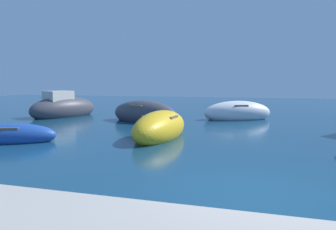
{
  "coord_description": "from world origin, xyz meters",
  "views": [
    {
      "loc": [
        0.07,
        -6.08,
        2.17
      ],
      "look_at": [
        -4.38,
        9.29,
        0.51
      ],
      "focal_mm": 33.76,
      "sensor_mm": 36.0,
      "label": 1
    }
  ],
  "objects": [
    {
      "name": "moored_boat_6",
      "position": [
        -8.46,
        3.16,
        0.25
      ],
      "size": [
        3.16,
        2.22,
        0.89
      ],
      "rotation": [
        0.0,
        0.0,
        3.6
      ],
      "color": "#1E479E",
      "rests_on": "ground"
    },
    {
      "name": "ground",
      "position": [
        0.0,
        0.0,
        0.0
      ],
      "size": [
        80.0,
        80.0,
        0.0
      ],
      "primitive_type": "plane",
      "color": "navy"
    },
    {
      "name": "moored_boat_3",
      "position": [
        -3.63,
        5.61,
        0.38
      ],
      "size": [
        1.76,
        4.18,
        1.38
      ],
      "rotation": [
        0.0,
        0.0,
        1.51
      ],
      "color": "gold",
      "rests_on": "ground"
    },
    {
      "name": "moored_boat_1",
      "position": [
        -11.87,
        11.26,
        0.52
      ],
      "size": [
        3.27,
        5.06,
        2.0
      ],
      "rotation": [
        0.0,
        0.0,
        1.24
      ],
      "color": "#3F3F47",
      "rests_on": "ground"
    },
    {
      "name": "moored_boat_5",
      "position": [
        -6.04,
        10.25,
        0.42
      ],
      "size": [
        4.73,
        3.27,
        1.52
      ],
      "rotation": [
        0.0,
        0.0,
        5.88
      ],
      "color": "#3F3F47",
      "rests_on": "ground"
    },
    {
      "name": "moored_boat_4",
      "position": [
        -1.14,
        12.71,
        0.39
      ],
      "size": [
        4.32,
        3.22,
        1.41
      ],
      "rotation": [
        0.0,
        0.0,
        0.47
      ],
      "color": "white",
      "rests_on": "ground"
    }
  ]
}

